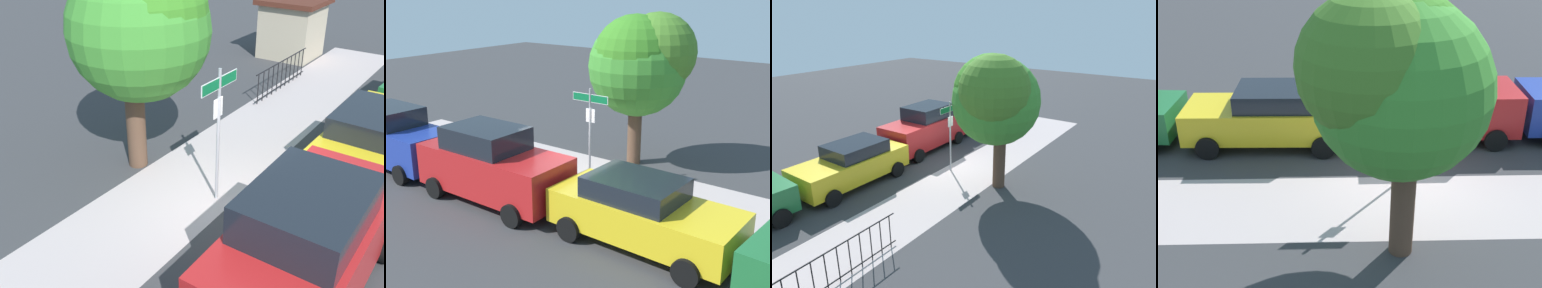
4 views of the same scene
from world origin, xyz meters
TOP-DOWN VIEW (x-y plane):
  - ground_plane at (0.00, 0.00)m, footprint 60.00×60.00m
  - sidewalk_strip at (2.00, 1.30)m, footprint 24.00×2.60m
  - street_sign at (0.25, 0.40)m, footprint 1.30×0.07m
  - shade_tree at (0.65, 2.73)m, footprint 3.51×3.29m
  - car_blue at (-6.05, -2.35)m, footprint 4.56×2.09m
  - car_red at (-1.25, -2.31)m, footprint 4.62×2.11m
  - car_yellow at (3.55, -2.02)m, footprint 4.65×2.12m

SIDE VIEW (x-z plane):
  - ground_plane at x=0.00m, z-range 0.00..0.00m
  - sidewalk_strip at x=2.00m, z-range 0.00..0.00m
  - car_yellow at x=3.55m, z-range 0.02..1.73m
  - car_blue at x=-6.05m, z-range -0.01..2.10m
  - car_red at x=-1.25m, z-range -0.01..2.18m
  - street_sign at x=0.25m, z-range 0.59..3.67m
  - shade_tree at x=0.65m, z-range 1.03..6.28m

